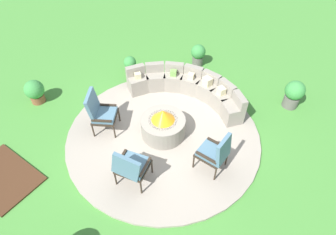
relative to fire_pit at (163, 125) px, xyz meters
name	(u,v)px	position (x,y,z in m)	size (l,w,h in m)	color
ground_plane	(163,135)	(0.00, 0.00, -0.36)	(24.00, 24.00, 0.00)	#478C38
patio_circle	(163,134)	(0.00, 0.00, -0.33)	(4.68, 4.68, 0.06)	#9E9384
mulch_bed_left	(3,177)	(-2.11, -2.99, -0.34)	(1.62, 1.08, 0.04)	#472B19
fire_pit	(163,125)	(0.00, 0.00, 0.00)	(1.06, 1.06, 0.77)	gray
curved_stone_bench	(188,88)	(-0.27, 1.52, 0.01)	(3.32, 1.45, 0.75)	gray
lounge_chair_front_left	(100,112)	(-1.31, -0.71, 0.27)	(0.79, 0.81, 1.12)	#2D2319
lounge_chair_front_right	(131,166)	(0.27, -1.46, 0.23)	(0.75, 0.72, 1.04)	#2D2319
lounge_chair_back_left	(216,152)	(1.47, -0.18, 0.24)	(0.61, 0.54, 1.02)	#2D2319
potted_plant_0	(198,54)	(-0.88, 3.07, 0.04)	(0.45, 0.45, 0.72)	#605B56
potted_plant_1	(130,64)	(-2.38, 1.56, -0.07)	(0.38, 0.38, 0.53)	brown
potted_plant_2	(35,91)	(-3.56, -0.97, 0.00)	(0.51, 0.51, 0.68)	brown
potted_plant_3	(294,93)	(2.17, 2.86, 0.07)	(0.51, 0.51, 0.79)	#605B56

